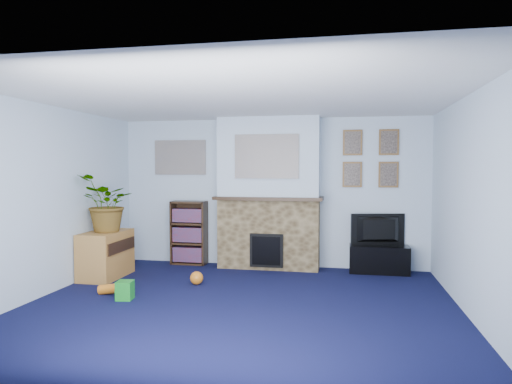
% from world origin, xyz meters
% --- Properties ---
extents(floor, '(5.00, 4.50, 0.01)m').
position_xyz_m(floor, '(0.00, 0.00, 0.00)').
color(floor, black).
rests_on(floor, ground).
extents(ceiling, '(5.00, 4.50, 0.01)m').
position_xyz_m(ceiling, '(0.00, 0.00, 2.40)').
color(ceiling, white).
rests_on(ceiling, wall_back).
extents(wall_back, '(5.00, 0.04, 2.40)m').
position_xyz_m(wall_back, '(0.00, 2.25, 1.20)').
color(wall_back, silver).
rests_on(wall_back, ground).
extents(wall_front, '(5.00, 0.04, 2.40)m').
position_xyz_m(wall_front, '(0.00, -2.25, 1.20)').
color(wall_front, silver).
rests_on(wall_front, ground).
extents(wall_left, '(0.04, 4.50, 2.40)m').
position_xyz_m(wall_left, '(-2.50, 0.00, 1.20)').
color(wall_left, silver).
rests_on(wall_left, ground).
extents(wall_right, '(0.04, 4.50, 2.40)m').
position_xyz_m(wall_right, '(2.50, 0.00, 1.20)').
color(wall_right, silver).
rests_on(wall_right, ground).
extents(chimney_breast, '(1.72, 0.50, 2.40)m').
position_xyz_m(chimney_breast, '(0.00, 2.05, 1.18)').
color(chimney_breast, brown).
rests_on(chimney_breast, ground).
extents(collage_main, '(1.00, 0.03, 0.68)m').
position_xyz_m(collage_main, '(0.00, 1.84, 1.78)').
color(collage_main, gray).
rests_on(collage_main, chimney_breast).
extents(collage_left, '(0.90, 0.03, 0.58)m').
position_xyz_m(collage_left, '(-1.55, 2.23, 1.78)').
color(collage_left, gray).
rests_on(collage_left, wall_back).
extents(portrait_tl, '(0.30, 0.03, 0.40)m').
position_xyz_m(portrait_tl, '(1.30, 2.23, 2.00)').
color(portrait_tl, brown).
rests_on(portrait_tl, wall_back).
extents(portrait_tr, '(0.30, 0.03, 0.40)m').
position_xyz_m(portrait_tr, '(1.85, 2.23, 2.00)').
color(portrait_tr, brown).
rests_on(portrait_tr, wall_back).
extents(portrait_bl, '(0.30, 0.03, 0.40)m').
position_xyz_m(portrait_bl, '(1.30, 2.23, 1.50)').
color(portrait_bl, brown).
rests_on(portrait_bl, wall_back).
extents(portrait_br, '(0.30, 0.03, 0.40)m').
position_xyz_m(portrait_br, '(1.85, 2.23, 1.50)').
color(portrait_br, brown).
rests_on(portrait_br, wall_back).
extents(tv_stand, '(0.89, 0.37, 0.42)m').
position_xyz_m(tv_stand, '(1.71, 2.03, 0.23)').
color(tv_stand, black).
rests_on(tv_stand, ground).
extents(television, '(0.84, 0.30, 0.48)m').
position_xyz_m(television, '(1.71, 2.05, 0.66)').
color(television, black).
rests_on(television, tv_stand).
extents(bookshelf, '(0.58, 0.28, 1.05)m').
position_xyz_m(bookshelf, '(-1.35, 2.11, 0.50)').
color(bookshelf, '#301E11').
rests_on(bookshelf, ground).
extents(sideboard, '(0.48, 0.87, 0.67)m').
position_xyz_m(sideboard, '(-2.24, 0.98, 0.35)').
color(sideboard, '#B47C39').
rests_on(sideboard, ground).
extents(potted_plant, '(0.73, 0.82, 0.84)m').
position_xyz_m(potted_plant, '(-2.19, 0.93, 1.09)').
color(potted_plant, '#26661E').
rests_on(potted_plant, sideboard).
extents(mantel_clock, '(0.09, 0.05, 0.13)m').
position_xyz_m(mantel_clock, '(-0.09, 2.00, 1.22)').
color(mantel_clock, gold).
rests_on(mantel_clock, chimney_breast).
extents(mantel_candle, '(0.05, 0.05, 0.16)m').
position_xyz_m(mantel_candle, '(0.22, 2.00, 1.23)').
color(mantel_candle, '#B2BFC6').
rests_on(mantel_candle, chimney_breast).
extents(mantel_teddy, '(0.13, 0.13, 0.13)m').
position_xyz_m(mantel_teddy, '(-0.59, 2.00, 1.22)').
color(mantel_teddy, gray).
rests_on(mantel_teddy, chimney_breast).
extents(mantel_can, '(0.05, 0.05, 0.11)m').
position_xyz_m(mantel_can, '(0.77, 2.00, 1.21)').
color(mantel_can, '#198C26').
rests_on(mantel_can, chimney_breast).
extents(green_crate, '(0.35, 0.28, 0.28)m').
position_xyz_m(green_crate, '(-2.30, 1.00, 0.14)').
color(green_crate, '#198C26').
rests_on(green_crate, ground).
extents(toy_ball, '(0.18, 0.18, 0.18)m').
position_xyz_m(toy_ball, '(-0.80, 0.82, 0.09)').
color(toy_ball, orange).
rests_on(toy_ball, ground).
extents(toy_block, '(0.21, 0.21, 0.23)m').
position_xyz_m(toy_block, '(-1.43, -0.03, 0.11)').
color(toy_block, '#198C26').
rests_on(toy_block, ground).
extents(toy_tube, '(0.28, 0.12, 0.16)m').
position_xyz_m(toy_tube, '(-1.73, 0.14, 0.07)').
color(toy_tube, orange).
rests_on(toy_tube, ground).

